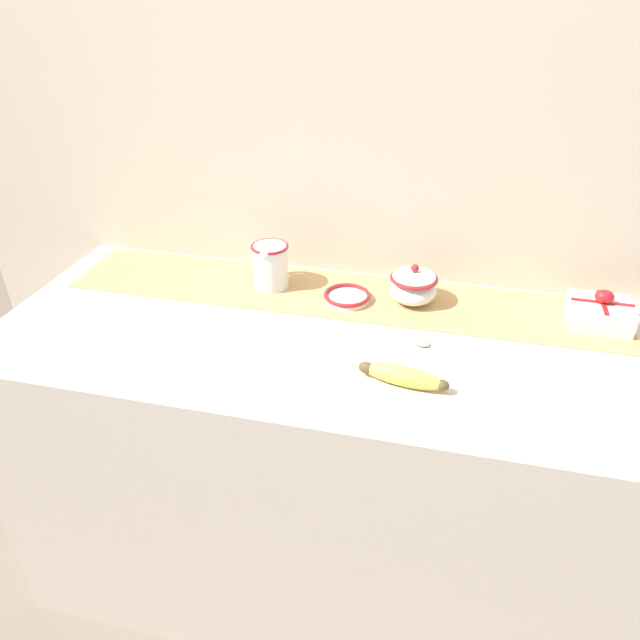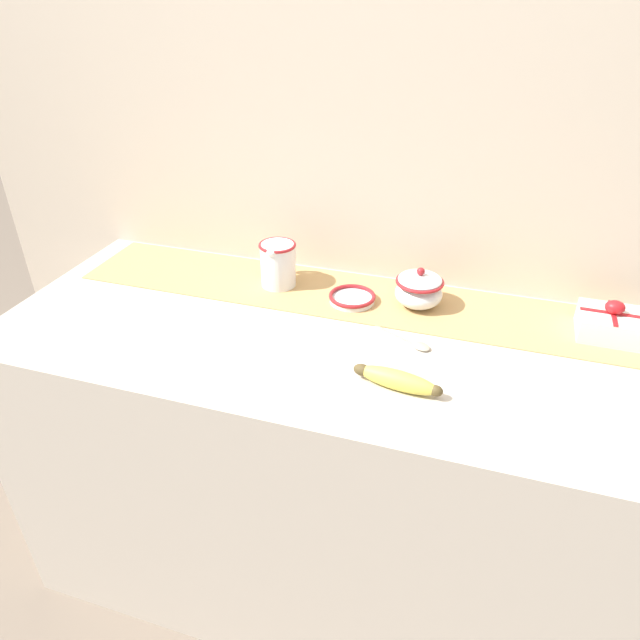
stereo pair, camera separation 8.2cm
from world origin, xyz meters
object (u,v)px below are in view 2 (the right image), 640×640
spoon (419,345)px  gift_box (610,324)px  sugar_bowl (419,289)px  banana (397,380)px  small_dish (352,298)px  cream_pitcher (278,263)px

spoon → gift_box: size_ratio=1.04×
sugar_bowl → banana: (0.01, -0.34, -0.03)m
small_dish → banana: bearing=-60.6°
small_dish → gift_box: 0.60m
cream_pitcher → small_dish: size_ratio=1.02×
banana → gift_box: 0.54m
sugar_bowl → spoon: size_ratio=0.83×
cream_pitcher → gift_box: (0.81, -0.01, -0.03)m
cream_pitcher → sugar_bowl: bearing=-0.3°
banana → spoon: bearing=83.4°
gift_box → spoon: bearing=-156.6°
cream_pitcher → spoon: 0.45m
small_dish → spoon: bearing=-37.9°
cream_pitcher → sugar_bowl: cream_pitcher is taller
sugar_bowl → cream_pitcher: bearing=179.7°
banana → small_dish: bearing=119.4°
sugar_bowl → gift_box: (0.44, -0.00, -0.01)m
gift_box → sugar_bowl: bearing=179.4°
spoon → gift_box: (0.41, 0.18, 0.03)m
small_dish → gift_box: bearing=2.4°
sugar_bowl → small_dish: bearing=-169.7°
small_dish → sugar_bowl: bearing=10.3°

